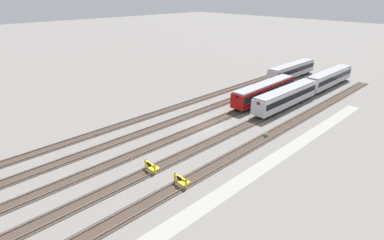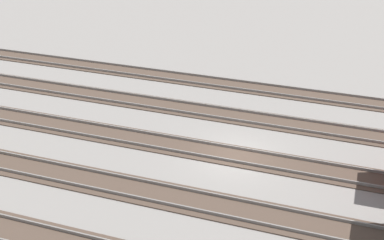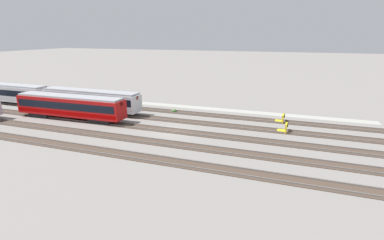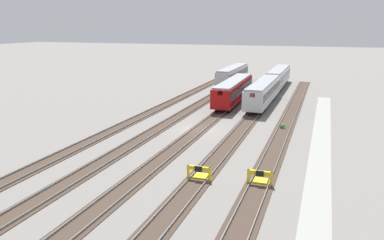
{
  "view_description": "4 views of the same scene",
  "coord_description": "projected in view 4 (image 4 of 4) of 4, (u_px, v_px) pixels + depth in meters",
  "views": [
    {
      "loc": [
        -32.04,
        -30.68,
        20.29
      ],
      "look_at": [
        -2.51,
        0.0,
        1.8
      ],
      "focal_mm": 28.0,
      "sensor_mm": 36.0,
      "label": 1
    },
    {
      "loc": [
        6.06,
        -24.44,
        14.79
      ],
      "look_at": [
        -2.51,
        0.0,
        1.8
      ],
      "focal_mm": 50.0,
      "sensor_mm": 36.0,
      "label": 2
    },
    {
      "loc": [
        -15.34,
        35.34,
        12.58
      ],
      "look_at": [
        -2.51,
        0.0,
        1.8
      ],
      "focal_mm": 28.0,
      "sensor_mm": 36.0,
      "label": 3
    },
    {
      "loc": [
        -40.65,
        -13.62,
        11.99
      ],
      "look_at": [
        -2.51,
        0.0,
        1.8
      ],
      "focal_mm": 35.0,
      "sensor_mm": 36.0,
      "label": 4
    }
  ],
  "objects": [
    {
      "name": "weed_clump",
      "position": [
        283.0,
        126.0,
        45.08
      ],
      "size": [
        0.92,
        0.7,
        0.64
      ],
      "color": "#4C7F3D",
      "rests_on": "ground"
    },
    {
      "name": "rail_track_far_inner",
      "position": [
        163.0,
        126.0,
        46.03
      ],
      "size": [
        90.0,
        2.23,
        0.21
      ],
      "color": "#47382D",
      "rests_on": "ground"
    },
    {
      "name": "subway_car_front_row_left_inner",
      "position": [
        278.0,
        77.0,
        75.49
      ],
      "size": [
        18.01,
        2.89,
        3.7
      ],
      "color": "silver",
      "rests_on": "ground"
    },
    {
      "name": "rail_track_farthest",
      "position": [
        128.0,
        123.0,
        47.58
      ],
      "size": [
        90.0,
        2.23,
        0.21
      ],
      "color": "#47382D",
      "rests_on": "ground"
    },
    {
      "name": "service_walkway",
      "position": [
        321.0,
        141.0,
        40.0
      ],
      "size": [
        54.0,
        2.0,
        0.01
      ],
      "primitive_type": "cube",
      "color": "#9E9E93",
      "rests_on": "ground"
    },
    {
      "name": "bumper_stop_near_inner_track",
      "position": [
        200.0,
        173.0,
        30.1
      ],
      "size": [
        1.35,
        2.0,
        1.22
      ],
      "color": "yellow",
      "rests_on": "ground"
    },
    {
      "name": "subway_car_front_row_centre",
      "position": [
        263.0,
        92.0,
        58.2
      ],
      "size": [
        18.02,
        2.97,
        3.7
      ],
      "color": "silver",
      "rests_on": "ground"
    },
    {
      "name": "subway_car_front_row_leftmost",
      "position": [
        234.0,
        90.0,
        59.74
      ],
      "size": [
        18.05,
        3.19,
        3.7
      ],
      "color": "#A80F0F",
      "rests_on": "ground"
    },
    {
      "name": "rail_track_nearest",
      "position": [
        280.0,
        137.0,
        41.38
      ],
      "size": [
        90.0,
        2.23,
        0.21
      ],
      "color": "#47382D",
      "rests_on": "ground"
    },
    {
      "name": "rail_track_middle",
      "position": [
        199.0,
        129.0,
        44.48
      ],
      "size": [
        90.0,
        2.24,
        0.21
      ],
      "color": "#47382D",
      "rests_on": "ground"
    },
    {
      "name": "ground_plane",
      "position": [
        199.0,
        130.0,
        44.49
      ],
      "size": [
        400.0,
        400.0,
        0.0
      ],
      "primitive_type": "plane",
      "color": "gray"
    },
    {
      "name": "rail_track_near_inner",
      "position": [
        238.0,
        133.0,
        42.93
      ],
      "size": [
        90.0,
        2.23,
        0.21
      ],
      "color": "#47382D",
      "rests_on": "ground"
    },
    {
      "name": "subway_car_front_row_right_inner",
      "position": [
        233.0,
        75.0,
        78.76
      ],
      "size": [
        18.01,
        2.89,
        3.7
      ],
      "color": "silver",
      "rests_on": "ground"
    },
    {
      "name": "bumper_stop_nearest_track",
      "position": [
        260.0,
        177.0,
        29.19
      ],
      "size": [
        1.35,
        2.0,
        1.22
      ],
      "color": "yellow",
      "rests_on": "ground"
    }
  ]
}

